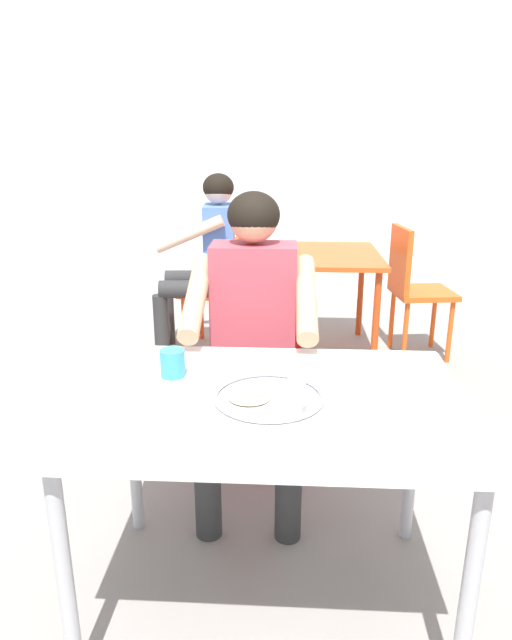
{
  "coord_description": "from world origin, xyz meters",
  "views": [
    {
      "loc": [
        0.05,
        -1.37,
        1.44
      ],
      "look_at": [
        -0.04,
        0.35,
        0.88
      ],
      "focal_mm": 31.27,
      "sensor_mm": 36.0,
      "label": 1
    }
  ],
  "objects_px": {
    "table_foreground": "(268,420)",
    "diner_foreground": "(252,324)",
    "table_background_red": "(322,266)",
    "chair_red_right": "(413,283)",
    "drinking_cup": "(173,362)",
    "thali_tray": "(269,397)",
    "patron_background": "(206,249)",
    "chair_foreground": "(256,358)",
    "chair_red_left": "(225,283)"
  },
  "relations": [
    {
      "from": "drinking_cup",
      "to": "patron_background",
      "type": "xyz_separation_m",
      "value": [
        -0.2,
        2.13,
        -0.05
      ]
    },
    {
      "from": "table_foreground",
      "to": "diner_foreground",
      "type": "distance_m",
      "value": 0.63
    },
    {
      "from": "chair_foreground",
      "to": "chair_red_right",
      "type": "height_order",
      "value": "chair_red_right"
    },
    {
      "from": "table_foreground",
      "to": "diner_foreground",
      "type": "height_order",
      "value": "diner_foreground"
    },
    {
      "from": "table_foreground",
      "to": "diner_foreground",
      "type": "bearing_deg",
      "value": 97.87
    },
    {
      "from": "table_background_red",
      "to": "patron_background",
      "type": "distance_m",
      "value": 0.8
    },
    {
      "from": "diner_foreground",
      "to": "patron_background",
      "type": "xyz_separation_m",
      "value": [
        -0.42,
        1.64,
        -0.01
      ]
    },
    {
      "from": "thali_tray",
      "to": "chair_foreground",
      "type": "height_order",
      "value": "chair_foreground"
    },
    {
      "from": "table_foreground",
      "to": "patron_background",
      "type": "xyz_separation_m",
      "value": [
        -0.5,
        2.26,
        0.08
      ]
    },
    {
      "from": "table_foreground",
      "to": "diner_foreground",
      "type": "relative_size",
      "value": 0.92
    },
    {
      "from": "diner_foreground",
      "to": "chair_red_right",
      "type": "xyz_separation_m",
      "value": [
        0.98,
        1.62,
        -0.23
      ]
    },
    {
      "from": "chair_red_left",
      "to": "chair_red_right",
      "type": "relative_size",
      "value": 0.92
    },
    {
      "from": "table_background_red",
      "to": "chair_foreground",
      "type": "bearing_deg",
      "value": -104.7
    },
    {
      "from": "chair_red_left",
      "to": "patron_background",
      "type": "bearing_deg",
      "value": -170.53
    },
    {
      "from": "table_background_red",
      "to": "chair_red_right",
      "type": "xyz_separation_m",
      "value": [
        0.61,
        -0.02,
        -0.1
      ]
    },
    {
      "from": "table_foreground",
      "to": "diner_foreground",
      "type": "xyz_separation_m",
      "value": [
        -0.08,
        0.61,
        0.09
      ]
    },
    {
      "from": "table_background_red",
      "to": "table_foreground",
      "type": "bearing_deg",
      "value": -97.27
    },
    {
      "from": "drinking_cup",
      "to": "table_background_red",
      "type": "bearing_deg",
      "value": 74.46
    },
    {
      "from": "table_background_red",
      "to": "chair_red_left",
      "type": "xyz_separation_m",
      "value": [
        -0.67,
        0.01,
        -0.13
      ]
    },
    {
      "from": "thali_tray",
      "to": "table_background_red",
      "type": "xyz_separation_m",
      "value": [
        0.29,
        2.29,
        -0.12
      ]
    },
    {
      "from": "chair_foreground",
      "to": "table_background_red",
      "type": "distance_m",
      "value": 1.48
    },
    {
      "from": "diner_foreground",
      "to": "chair_red_left",
      "type": "xyz_separation_m",
      "value": [
        -0.29,
        1.66,
        -0.26
      ]
    },
    {
      "from": "chair_foreground",
      "to": "diner_foreground",
      "type": "distance_m",
      "value": 0.32
    },
    {
      "from": "chair_red_left",
      "to": "chair_red_right",
      "type": "xyz_separation_m",
      "value": [
        1.28,
        -0.04,
        0.03
      ]
    },
    {
      "from": "table_foreground",
      "to": "patron_background",
      "type": "bearing_deg",
      "value": 102.51
    },
    {
      "from": "thali_tray",
      "to": "chair_foreground",
      "type": "xyz_separation_m",
      "value": [
        -0.09,
        0.86,
        -0.23
      ]
    },
    {
      "from": "diner_foreground",
      "to": "table_background_red",
      "type": "distance_m",
      "value": 1.7
    },
    {
      "from": "chair_red_left",
      "to": "patron_background",
      "type": "xyz_separation_m",
      "value": [
        -0.12,
        -0.02,
        0.24
      ]
    },
    {
      "from": "table_foreground",
      "to": "chair_foreground",
      "type": "relative_size",
      "value": 1.29
    },
    {
      "from": "chair_red_left",
      "to": "drinking_cup",
      "type": "bearing_deg",
      "value": -88.04
    },
    {
      "from": "drinking_cup",
      "to": "chair_foreground",
      "type": "bearing_deg",
      "value": 72.81
    },
    {
      "from": "diner_foreground",
      "to": "chair_red_left",
      "type": "distance_m",
      "value": 1.71
    },
    {
      "from": "chair_foreground",
      "to": "chair_red_left",
      "type": "distance_m",
      "value": 1.47
    },
    {
      "from": "chair_red_right",
      "to": "patron_background",
      "type": "height_order",
      "value": "patron_background"
    },
    {
      "from": "chair_foreground",
      "to": "chair_red_left",
      "type": "xyz_separation_m",
      "value": [
        -0.29,
        1.44,
        -0.02
      ]
    },
    {
      "from": "thali_tray",
      "to": "chair_red_left",
      "type": "bearing_deg",
      "value": 99.38
    },
    {
      "from": "table_background_red",
      "to": "chair_red_left",
      "type": "bearing_deg",
      "value": 178.79
    },
    {
      "from": "drinking_cup",
      "to": "patron_background",
      "type": "bearing_deg",
      "value": 95.26
    },
    {
      "from": "thali_tray",
      "to": "diner_foreground",
      "type": "height_order",
      "value": "diner_foreground"
    },
    {
      "from": "thali_tray",
      "to": "patron_background",
      "type": "bearing_deg",
      "value": 102.43
    },
    {
      "from": "drinking_cup",
      "to": "patron_background",
      "type": "height_order",
      "value": "patron_background"
    },
    {
      "from": "diner_foreground",
      "to": "chair_red_right",
      "type": "bearing_deg",
      "value": 58.82
    },
    {
      "from": "thali_tray",
      "to": "patron_background",
      "type": "distance_m",
      "value": 2.34
    },
    {
      "from": "diner_foreground",
      "to": "table_background_red",
      "type": "relative_size",
      "value": 1.4
    },
    {
      "from": "table_foreground",
      "to": "chair_foreground",
      "type": "height_order",
      "value": "chair_foreground"
    },
    {
      "from": "table_foreground",
      "to": "table_background_red",
      "type": "height_order",
      "value": "table_foreground"
    },
    {
      "from": "chair_foreground",
      "to": "chair_red_right",
      "type": "distance_m",
      "value": 1.71
    },
    {
      "from": "chair_red_right",
      "to": "patron_background",
      "type": "bearing_deg",
      "value": 179.24
    },
    {
      "from": "chair_foreground",
      "to": "chair_red_right",
      "type": "relative_size",
      "value": 0.99
    },
    {
      "from": "chair_foreground",
      "to": "chair_red_left",
      "type": "relative_size",
      "value": 1.07
    }
  ]
}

